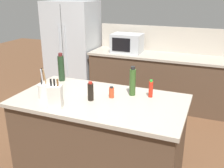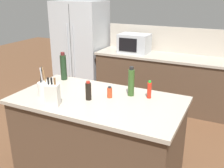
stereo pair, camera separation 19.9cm
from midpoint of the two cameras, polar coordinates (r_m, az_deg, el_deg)
The scene contains 12 objects.
back_counter_run at distance 4.81m, azimuth 10.41°, elevation 0.66°, with size 2.80×0.66×0.94m.
wall_backsplash at distance 4.94m, azimuth 11.68°, elevation 9.45°, with size 2.76×0.03×0.46m, color #B2A899.
kitchen_island at distance 2.99m, azimuth -4.51°, elevation -11.56°, with size 1.80×0.98×0.94m.
refrigerator at distance 5.43m, azimuth -9.64°, elevation 7.73°, with size 0.97×0.75×1.83m.
microwave at distance 4.84m, azimuth 2.11°, elevation 8.90°, with size 0.54×0.39×0.34m.
knife_block at distance 2.62m, azimuth -14.39°, elevation -2.62°, with size 0.16×0.14×0.29m.
utensil_crock at distance 2.89m, azimuth -16.51°, elevation -1.32°, with size 0.12×0.12×0.32m.
soy_sauce_bottle at distance 2.71m, azimuth -6.78°, elevation -1.67°, with size 0.06×0.06×0.20m.
olive_oil_bottle at distance 2.81m, azimuth 2.48°, elevation 0.48°, with size 0.07×0.07×0.33m.
spice_jar_paprika at distance 2.78m, azimuth -2.16°, elevation -1.87°, with size 0.05×0.05×0.12m.
hot_sauce_bottle at distance 2.80m, azimuth 6.44°, elevation -1.11°, with size 0.05×0.05×0.19m.
wine_bottle at distance 3.35m, azimuth -12.69°, elevation 3.44°, with size 0.08×0.08×0.36m.
Camera 1 is at (1.07, -2.31, 2.02)m, focal length 42.00 mm.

